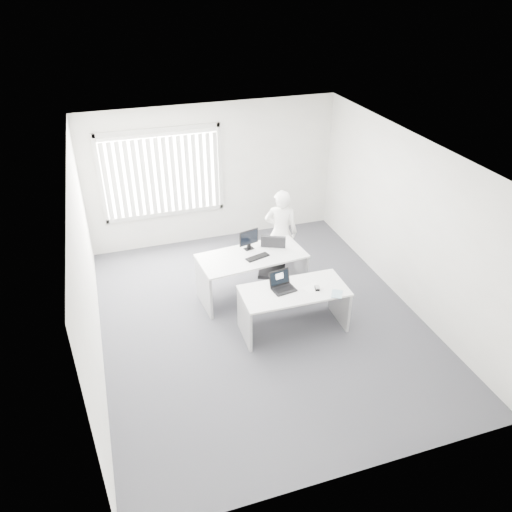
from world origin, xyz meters
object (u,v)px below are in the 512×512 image
object	(u,v)px
desk_far	(252,267)
person	(281,232)
office_chair	(272,276)
laptop	(284,283)
monitor	(249,240)
desk_near	(294,301)

from	to	relation	value
desk_far	person	size ratio (longest dim) A/B	1.13
desk_far	person	world-z (taller)	person
office_chair	desk_far	bearing A→B (deg)	-154.73
office_chair	laptop	bearing A→B (deg)	-75.71
desk_far	office_chair	bearing A→B (deg)	-4.66
person	monitor	distance (m)	0.84
office_chair	laptop	size ratio (longest dim) A/B	2.96
person	laptop	world-z (taller)	person
desk_far	laptop	distance (m)	1.09
desk_near	laptop	size ratio (longest dim) A/B	4.78
office_chair	person	world-z (taller)	person
desk_far	laptop	size ratio (longest dim) A/B	5.39
office_chair	laptop	world-z (taller)	office_chair
office_chair	person	size ratio (longest dim) A/B	0.62
desk_far	office_chair	size ratio (longest dim) A/B	1.82
office_chair	monitor	size ratio (longest dim) A/B	2.83
desk_near	office_chair	xyz separation A→B (m)	(0.03, 1.08, -0.22)
laptop	monitor	bearing A→B (deg)	88.36
office_chair	monitor	world-z (taller)	monitor
desk_far	monitor	bearing A→B (deg)	79.78
desk_near	desk_far	xyz separation A→B (m)	(-0.34, 1.08, 0.05)
office_chair	laptop	xyz separation A→B (m)	(-0.19, -1.04, 0.56)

